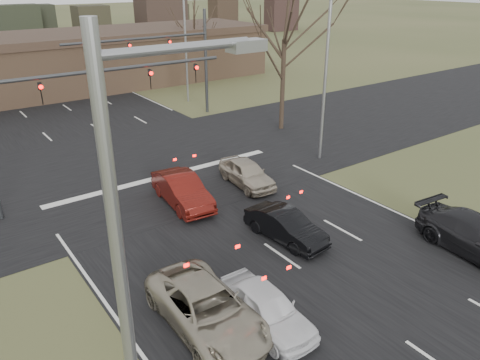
# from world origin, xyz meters

# --- Properties ---
(ground) EXTENTS (360.00, 360.00, 0.00)m
(ground) POSITION_xyz_m (0.00, 0.00, 0.00)
(ground) COLOR #424C28
(ground) RESTS_ON ground
(road_cross) EXTENTS (200.00, 14.00, 0.02)m
(road_cross) POSITION_xyz_m (0.00, 15.00, 0.01)
(road_cross) COLOR black
(road_cross) RESTS_ON ground
(building) EXTENTS (42.40, 10.40, 5.30)m
(building) POSITION_xyz_m (2.00, 38.00, 2.67)
(building) COLOR brown
(building) RESTS_ON ground
(mast_arm_near) EXTENTS (12.12, 0.24, 8.00)m
(mast_arm_near) POSITION_xyz_m (-5.23, 13.00, 5.07)
(mast_arm_near) COLOR #383A3D
(mast_arm_near) RESTS_ON ground
(mast_arm_far) EXTENTS (11.12, 0.24, 8.00)m
(mast_arm_far) POSITION_xyz_m (6.18, 23.00, 5.02)
(mast_arm_far) COLOR #383A3D
(mast_arm_far) RESTS_ON ground
(streetlight_left) EXTENTS (2.34, 0.25, 10.00)m
(streetlight_left) POSITION_xyz_m (-8.82, -4.00, 5.59)
(streetlight_left) COLOR gray
(streetlight_left) RESTS_ON ground
(streetlight_right_near) EXTENTS (2.34, 0.25, 10.00)m
(streetlight_right_near) POSITION_xyz_m (8.82, 10.00, 5.59)
(streetlight_right_near) COLOR gray
(streetlight_right_near) RESTS_ON ground
(streetlight_right_far) EXTENTS (2.34, 0.25, 10.00)m
(streetlight_right_far) POSITION_xyz_m (9.32, 27.00, 5.59)
(streetlight_right_far) COLOR gray
(streetlight_right_far) RESTS_ON ground
(tree_right_far) EXTENTS (5.40, 5.40, 9.00)m
(tree_right_far) POSITION_xyz_m (15.00, 35.00, 6.96)
(tree_right_far) COLOR black
(tree_right_far) RESTS_ON ground
(car_silver_suv) EXTENTS (2.44, 5.11, 1.41)m
(car_silver_suv) POSITION_xyz_m (-4.60, 1.29, 0.70)
(car_silver_suv) COLOR #9D947F
(car_silver_suv) RESTS_ON ground
(car_white_sedan) EXTENTS (1.60, 3.88, 1.32)m
(car_white_sedan) POSITION_xyz_m (-3.00, 0.26, 0.66)
(car_white_sedan) COLOR white
(car_white_sedan) RESTS_ON ground
(car_black_hatch) EXTENTS (1.70, 4.01, 1.29)m
(car_black_hatch) POSITION_xyz_m (0.98, 3.93, 0.64)
(car_black_hatch) COLOR black
(car_black_hatch) RESTS_ON ground
(car_charcoal_sedan) EXTENTS (2.62, 5.40, 1.51)m
(car_charcoal_sedan) POSITION_xyz_m (6.50, -1.45, 0.76)
(car_charcoal_sedan) COLOR black
(car_charcoal_sedan) RESTS_ON ground
(car_red_ahead) EXTENTS (2.00, 4.65, 1.49)m
(car_red_ahead) POSITION_xyz_m (-0.92, 9.41, 0.74)
(car_red_ahead) COLOR #51100B
(car_red_ahead) RESTS_ON ground
(car_silver_ahead) EXTENTS (2.02, 4.17, 1.37)m
(car_silver_ahead) POSITION_xyz_m (3.00, 9.43, 0.69)
(car_silver_ahead) COLOR #B0A38E
(car_silver_ahead) RESTS_ON ground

